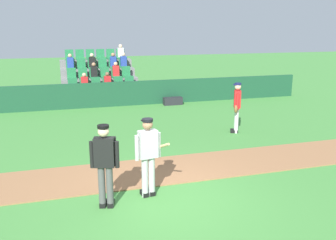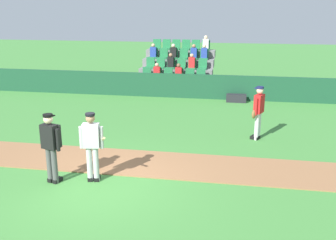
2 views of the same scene
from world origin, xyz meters
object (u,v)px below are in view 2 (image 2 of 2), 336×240
at_px(umpire_home_plate, 51,144).
at_px(equipment_bag, 236,98).
at_px(batter_grey_jersey, 92,144).
at_px(runner_red_jersey, 258,111).

bearing_deg(umpire_home_plate, equipment_bag, 65.21).
height_order(batter_grey_jersey, equipment_bag, batter_grey_jersey).
bearing_deg(runner_red_jersey, batter_grey_jersey, -135.86).
height_order(batter_grey_jersey, umpire_home_plate, same).
relative_size(batter_grey_jersey, umpire_home_plate, 1.00).
xyz_separation_m(umpire_home_plate, runner_red_jersey, (5.08, 4.25, -0.04)).
relative_size(runner_red_jersey, equipment_bag, 1.96).
distance_m(umpire_home_plate, runner_red_jersey, 6.62).
height_order(runner_red_jersey, equipment_bag, runner_red_jersey).
relative_size(umpire_home_plate, runner_red_jersey, 1.00).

